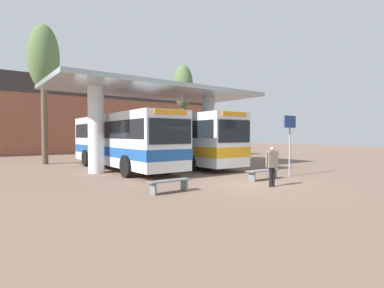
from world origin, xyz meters
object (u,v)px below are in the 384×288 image
object	(u,v)px
info_sign_platform	(290,133)
poplar_tree_behind_right	(44,60)
transit_bus_center_bay	(175,138)
pedestrian_waiting	(272,162)
waiting_bench_mid_platform	(169,183)
poplar_tree_behind_left	(183,88)
transit_bus_left_bay	(122,139)
waiting_bench_near_pillar	(263,172)

from	to	relation	value
info_sign_platform	poplar_tree_behind_right	distance (m)	17.38
transit_bus_center_bay	pedestrian_waiting	distance (m)	10.13
waiting_bench_mid_platform	poplar_tree_behind_left	xyz separation A→B (m)	(10.27, 13.68, 6.09)
transit_bus_left_bay	pedestrian_waiting	bearing A→B (deg)	104.52
poplar_tree_behind_right	pedestrian_waiting	bearing A→B (deg)	-70.95
transit_bus_center_bay	waiting_bench_near_pillar	distance (m)	8.64
waiting_bench_mid_platform	poplar_tree_behind_left	world-z (taller)	poplar_tree_behind_left
info_sign_platform	transit_bus_center_bay	bearing A→B (deg)	98.51
transit_bus_center_bay	waiting_bench_near_pillar	world-z (taller)	transit_bus_center_bay
waiting_bench_mid_platform	pedestrian_waiting	xyz separation A→B (m)	(3.98, -1.43, 0.64)
info_sign_platform	pedestrian_waiting	distance (m)	3.67
transit_bus_left_bay	transit_bus_center_bay	world-z (taller)	transit_bus_center_bay
transit_bus_left_bay	transit_bus_center_bay	distance (m)	4.23
transit_bus_left_bay	poplar_tree_behind_left	size ratio (longest dim) A/B	1.32
transit_bus_center_bay	pedestrian_waiting	xyz separation A→B (m)	(-1.90, -9.91, -0.87)
waiting_bench_mid_platform	info_sign_platform	world-z (taller)	info_sign_platform
transit_bus_center_bay	poplar_tree_behind_left	distance (m)	8.20
transit_bus_left_bay	poplar_tree_behind_right	world-z (taller)	poplar_tree_behind_right
transit_bus_left_bay	pedestrian_waiting	world-z (taller)	transit_bus_left_bay
waiting_bench_near_pillar	transit_bus_center_bay	bearing A→B (deg)	85.13
pedestrian_waiting	poplar_tree_behind_left	distance (m)	17.25
transit_bus_center_bay	poplar_tree_behind_right	xyz separation A→B (m)	(-7.29, 5.71, 5.48)
pedestrian_waiting	transit_bus_center_bay	bearing A→B (deg)	94.87
waiting_bench_near_pillar	waiting_bench_mid_platform	world-z (taller)	same
waiting_bench_mid_platform	pedestrian_waiting	size ratio (longest dim) A/B	1.03
waiting_bench_near_pillar	poplar_tree_behind_right	distance (m)	17.12
transit_bus_center_bay	waiting_bench_mid_platform	bearing A→B (deg)	57.60
transit_bus_center_bay	waiting_bench_mid_platform	size ratio (longest dim) A/B	7.51
transit_bus_left_bay	waiting_bench_mid_platform	bearing A→B (deg)	78.92
waiting_bench_near_pillar	waiting_bench_mid_platform	bearing A→B (deg)	180.00
info_sign_platform	poplar_tree_behind_left	bearing A→B (deg)	77.16
transit_bus_center_bay	poplar_tree_behind_right	distance (m)	10.76
transit_bus_left_bay	poplar_tree_behind_right	xyz separation A→B (m)	(-3.09, 6.21, 5.51)
waiting_bench_near_pillar	pedestrian_waiting	size ratio (longest dim) A/B	1.17
transit_bus_left_bay	transit_bus_center_bay	bearing A→B (deg)	-172.45
pedestrian_waiting	poplar_tree_behind_right	xyz separation A→B (m)	(-5.39, 15.62, 6.36)
info_sign_platform	pedestrian_waiting	xyz separation A→B (m)	(-3.17, -1.40, -1.19)
info_sign_platform	poplar_tree_behind_right	bearing A→B (deg)	121.06
transit_bus_center_bay	info_sign_platform	size ratio (longest dim) A/B	4.08
poplar_tree_behind_left	transit_bus_center_bay	bearing A→B (deg)	-130.21
transit_bus_center_bay	waiting_bench_mid_platform	distance (m)	10.43
info_sign_platform	pedestrian_waiting	size ratio (longest dim) A/B	1.89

